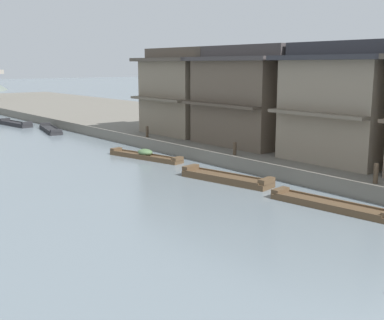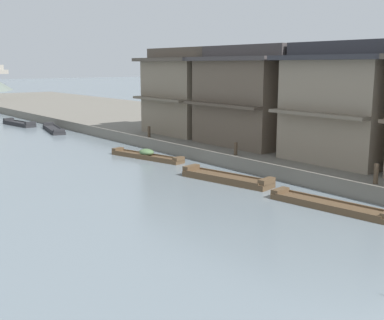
% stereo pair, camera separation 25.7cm
% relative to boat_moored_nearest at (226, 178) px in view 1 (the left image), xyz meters
% --- Properties ---
extents(riverbank_right, '(18.00, 110.00, 0.78)m').
position_rel_boat_moored_nearest_xyz_m(riverbank_right, '(11.16, 16.03, 0.22)').
color(riverbank_right, '#6B665B').
rests_on(riverbank_right, ground).
extents(boat_moored_nearest, '(2.04, 5.13, 0.52)m').
position_rel_boat_moored_nearest_xyz_m(boat_moored_nearest, '(0.00, 0.00, 0.00)').
color(boat_moored_nearest, brown).
rests_on(boat_moored_nearest, ground).
extents(boat_moored_second, '(1.66, 5.31, 0.40)m').
position_rel_boat_moored_nearest_xyz_m(boat_moored_second, '(0.17, -6.07, -0.04)').
color(boat_moored_second, brown).
rests_on(boat_moored_second, ground).
extents(boat_moored_third, '(2.21, 5.59, 0.50)m').
position_rel_boat_moored_nearest_xyz_m(boat_moored_third, '(0.76, 23.39, -0.01)').
color(boat_moored_third, '#232326').
rests_on(boat_moored_third, ground).
extents(boat_moored_far, '(2.03, 5.61, 0.62)m').
position_rel_boat_moored_nearest_xyz_m(boat_moored_far, '(0.20, 7.62, 0.03)').
color(boat_moored_far, brown).
rests_on(boat_moored_far, ground).
extents(boat_midriver_drifting, '(1.63, 4.93, 0.56)m').
position_rel_boat_moored_nearest_xyz_m(boat_midriver_drifting, '(-0.18, 29.42, 0.01)').
color(boat_midriver_drifting, '#232326').
rests_on(boat_midriver_drifting, ground).
extents(house_waterfront_second, '(6.59, 6.48, 6.14)m').
position_rel_boat_moored_nearest_xyz_m(house_waterfront_second, '(6.44, -2.66, 3.62)').
color(house_waterfront_second, gray).
rests_on(house_waterfront_second, riverbank_right).
extents(house_waterfront_tall, '(5.72, 7.21, 6.14)m').
position_rel_boat_moored_nearest_xyz_m(house_waterfront_tall, '(6.00, 4.38, 3.62)').
color(house_waterfront_tall, brown).
rests_on(house_waterfront_tall, riverbank_right).
extents(house_waterfront_narrow, '(5.68, 6.57, 6.14)m').
position_rel_boat_moored_nearest_xyz_m(house_waterfront_narrow, '(5.98, 10.90, 3.62)').
color(house_waterfront_narrow, '#7F705B').
rests_on(house_waterfront_narrow, riverbank_right).
extents(mooring_post_dock_near, '(0.20, 0.20, 0.88)m').
position_rel_boat_moored_nearest_xyz_m(mooring_post_dock_near, '(2.51, -6.60, 1.05)').
color(mooring_post_dock_near, '#473828').
rests_on(mooring_post_dock_near, riverbank_right).
extents(mooring_post_dock_mid, '(0.20, 0.20, 0.71)m').
position_rel_boat_moored_nearest_xyz_m(mooring_post_dock_mid, '(2.51, 2.04, 0.97)').
color(mooring_post_dock_mid, '#473828').
rests_on(mooring_post_dock_mid, riverbank_right).
extents(mooring_post_dock_far, '(0.20, 0.20, 0.76)m').
position_rel_boat_moored_nearest_xyz_m(mooring_post_dock_far, '(2.51, 10.84, 0.99)').
color(mooring_post_dock_far, '#473828').
rests_on(mooring_post_dock_far, riverbank_right).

